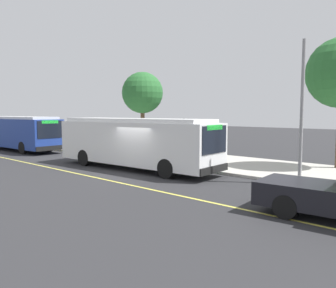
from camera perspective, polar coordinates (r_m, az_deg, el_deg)
ground_plane at (r=18.52m, az=-5.30°, el=-4.95°), size 120.00×120.00×0.00m
sidewalk_curb at (r=22.92m, az=5.88°, el=-2.79°), size 44.00×6.40×0.15m
lane_stripe_center at (r=17.14m, az=-10.77°, el=-5.83°), size 36.00×0.14×0.01m
transit_bus_main at (r=19.89m, az=-5.58°, el=0.45°), size 11.00×3.19×2.95m
transit_bus_second at (r=32.88m, az=-24.21°, el=1.90°), size 11.44×3.07×2.95m
bus_shelter at (r=24.59m, az=0.81°, el=2.09°), size 2.90×1.60×2.48m
waiting_bench at (r=24.55m, az=0.94°, el=-0.92°), size 1.60×0.48×0.95m
route_sign_post at (r=20.90m, az=2.66°, el=1.64°), size 0.44×0.08×2.80m
pedestrian_commuter at (r=21.72m, az=4.07°, el=-0.46°), size 0.24×0.40×1.69m
street_tree_near_shelter at (r=30.09m, az=-4.32°, el=8.52°), size 3.59×3.59×6.68m
utility_pole at (r=16.56m, az=21.55°, el=5.16°), size 0.16×0.16×6.40m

